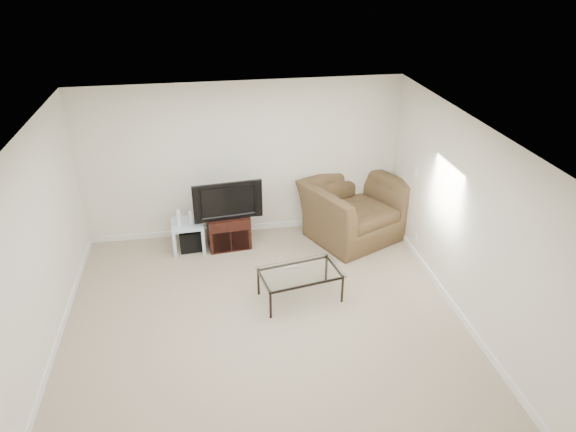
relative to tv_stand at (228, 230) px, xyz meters
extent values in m
plane|color=tan|center=(0.31, -2.05, -0.27)|extent=(5.00, 5.00, 0.00)
plane|color=white|center=(0.31, -2.05, 2.23)|extent=(5.00, 5.00, 0.00)
cube|color=silver|center=(0.31, 0.45, 0.98)|extent=(5.00, 0.02, 2.50)
cube|color=silver|center=(-2.19, -2.05, 0.98)|extent=(0.02, 5.00, 2.50)
cube|color=silver|center=(2.81, -2.05, 0.98)|extent=(0.02, 5.00, 2.50)
cube|color=white|center=(-1.09, 0.44, 0.98)|extent=(0.12, 0.02, 0.12)
cube|color=white|center=(2.79, -0.45, 0.98)|extent=(0.02, 0.09, 0.13)
cube|color=white|center=(2.79, -0.75, 0.03)|extent=(0.02, 0.08, 0.12)
cube|color=black|center=(0.00, -0.04, 0.18)|extent=(0.41, 0.30, 0.05)
imported|color=black|center=(0.00, -0.03, 0.57)|extent=(0.99, 0.29, 0.61)
cube|color=black|center=(-0.60, 0.02, -0.11)|extent=(0.37, 0.37, 0.35)
cube|color=white|center=(-0.74, -0.02, 0.30)|extent=(0.05, 0.16, 0.21)
cube|color=silver|center=(-0.57, -0.02, 0.28)|extent=(0.05, 0.14, 0.18)
imported|color=#4E3520|center=(2.03, 0.00, 0.36)|extent=(1.71, 1.47, 1.27)
cube|color=#B2B2B7|center=(0.75, -1.43, 0.16)|extent=(0.17, 0.07, 0.02)
camera|label=1|loc=(-0.26, -7.07, 3.99)|focal=32.00mm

